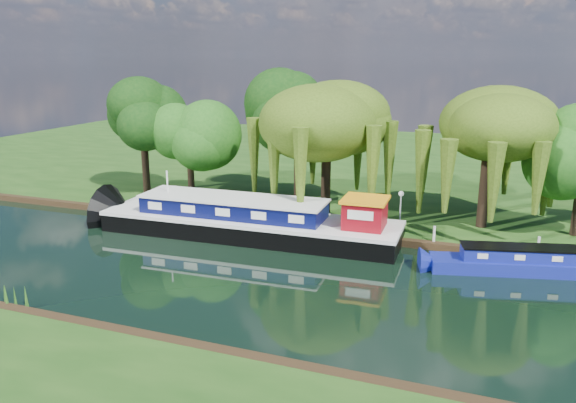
% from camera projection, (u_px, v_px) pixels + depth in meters
% --- Properties ---
extents(ground, '(120.00, 120.00, 0.00)m').
position_uv_depth(ground, '(354.00, 292.00, 28.72)').
color(ground, black).
extents(far_bank, '(120.00, 52.00, 0.45)m').
position_uv_depth(far_bank, '(433.00, 167.00, 59.45)').
color(far_bank, '#194011').
rests_on(far_bank, ground).
extents(dutch_barge, '(20.31, 5.26, 4.26)m').
position_uv_depth(dutch_barge, '(251.00, 221.00, 37.32)').
color(dutch_barge, black).
rests_on(dutch_barge, ground).
extents(narrowboat, '(11.30, 4.52, 1.63)m').
position_uv_depth(narrowboat, '(534.00, 263.00, 31.18)').
color(narrowboat, navy).
rests_on(narrowboat, ground).
extents(red_dinghy, '(4.07, 3.48, 0.71)m').
position_uv_depth(red_dinghy, '(124.00, 224.00, 40.22)').
color(red_dinghy, maroon).
rests_on(red_dinghy, ground).
extents(willow_left, '(7.60, 7.60, 9.10)m').
position_uv_depth(willow_left, '(327.00, 123.00, 40.03)').
color(willow_left, black).
rests_on(willow_left, far_bank).
extents(willow_right, '(6.99, 6.99, 8.51)m').
position_uv_depth(willow_right, '(489.00, 136.00, 36.67)').
color(willow_right, black).
rests_on(willow_right, far_bank).
extents(tree_far_left, '(4.76, 4.76, 7.66)m').
position_uv_depth(tree_far_left, '(189.00, 135.00, 44.02)').
color(tree_far_left, black).
rests_on(tree_far_left, far_bank).
extents(tree_far_back, '(5.16, 5.16, 8.68)m').
position_uv_depth(tree_far_back, '(143.00, 121.00, 46.16)').
color(tree_far_back, black).
rests_on(tree_far_back, far_bank).
extents(tree_far_mid, '(5.77, 5.77, 9.45)m').
position_uv_depth(tree_far_mid, '(298.00, 118.00, 44.28)').
color(tree_far_mid, black).
rests_on(tree_far_mid, far_bank).
extents(lamppost, '(0.36, 0.36, 2.56)m').
position_uv_depth(lamppost, '(401.00, 200.00, 37.44)').
color(lamppost, silver).
rests_on(lamppost, far_bank).
extents(mooring_posts, '(19.16, 0.16, 1.00)m').
position_uv_depth(mooring_posts, '(379.00, 228.00, 36.25)').
color(mooring_posts, silver).
rests_on(mooring_posts, far_bank).
extents(reeds_near, '(33.70, 1.50, 1.10)m').
position_uv_depth(reeds_near, '(495.00, 390.00, 19.38)').
color(reeds_near, '#245717').
rests_on(reeds_near, ground).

